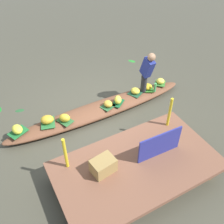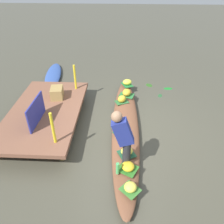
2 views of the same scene
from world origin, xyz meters
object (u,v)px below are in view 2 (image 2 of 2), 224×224
(vendor_person, at_px, (123,136))
(banana_bunch_7, at_px, (128,166))
(water_bottle, at_px, (118,168))
(produce_crate, at_px, (57,93))
(banana_bunch_5, at_px, (127,82))
(moored_boat, at_px, (53,75))
(banana_bunch_3, at_px, (121,131))
(banana_bunch_6, at_px, (122,99))
(market_banner, at_px, (36,112))
(banana_bunch_4, at_px, (121,124))
(banana_bunch_0, at_px, (127,151))
(banana_bunch_2, at_px, (127,92))
(banana_bunch_1, at_px, (130,187))
(vendor_boat, at_px, (125,127))

(vendor_person, bearing_deg, banana_bunch_7, -144.11)
(water_bottle, height_order, produce_crate, produce_crate)
(banana_bunch_5, bearing_deg, moored_boat, 71.21)
(banana_bunch_3, bearing_deg, moored_boat, 36.57)
(banana_bunch_6, height_order, market_banner, market_banner)
(moored_boat, xyz_separation_m, banana_bunch_4, (-3.16, -2.56, 0.25))
(banana_bunch_5, xyz_separation_m, market_banner, (-2.32, 2.15, 0.35))
(banana_bunch_0, height_order, banana_bunch_4, same)
(moored_boat, xyz_separation_m, banana_bunch_6, (-2.00, -2.57, 0.27))
(banana_bunch_2, relative_size, banana_bunch_3, 1.16)
(vendor_person, xyz_separation_m, produce_crate, (2.21, 1.85, -0.39))
(banana_bunch_7, distance_m, market_banner, 2.50)
(banana_bunch_0, distance_m, banana_bunch_1, 0.88)
(banana_bunch_2, relative_size, vendor_person, 0.25)
(banana_bunch_5, relative_size, banana_bunch_7, 1.15)
(banana_bunch_6, bearing_deg, banana_bunch_7, -176.50)
(water_bottle, bearing_deg, banana_bunch_7, -60.95)
(banana_bunch_3, bearing_deg, banana_bunch_7, -171.36)
(moored_boat, xyz_separation_m, vendor_person, (-4.32, -2.60, 0.87))
(banana_bunch_3, height_order, produce_crate, produce_crate)
(vendor_boat, height_order, banana_bunch_6, banana_bunch_6)
(banana_bunch_2, distance_m, banana_bunch_4, 1.55)
(banana_bunch_3, distance_m, banana_bunch_5, 2.53)
(banana_bunch_4, bearing_deg, water_bottle, 178.27)
(moored_boat, relative_size, produce_crate, 5.19)
(banana_bunch_3, distance_m, banana_bunch_6, 1.45)
(banana_bunch_5, xyz_separation_m, water_bottle, (-3.66, 0.21, 0.04))
(banana_bunch_2, height_order, market_banner, market_banner)
(banana_bunch_1, bearing_deg, moored_boat, 29.09)
(moored_boat, height_order, banana_bunch_7, banana_bunch_7)
(moored_boat, relative_size, banana_bunch_0, 9.09)
(moored_boat, bearing_deg, banana_bunch_6, -137.04)
(moored_boat, distance_m, vendor_person, 5.12)
(banana_bunch_0, relative_size, banana_bunch_4, 1.03)
(banana_bunch_3, bearing_deg, banana_bunch_0, -167.70)
(moored_boat, distance_m, banana_bunch_1, 5.67)
(banana_bunch_7, bearing_deg, banana_bunch_3, 8.64)
(market_banner, height_order, produce_crate, market_banner)
(banana_bunch_7, relative_size, produce_crate, 0.57)
(banana_bunch_0, bearing_deg, banana_bunch_5, -0.53)
(vendor_person, bearing_deg, banana_bunch_2, -2.12)
(banana_bunch_0, height_order, banana_bunch_2, banana_bunch_2)
(banana_bunch_6, height_order, water_bottle, water_bottle)
(vendor_person, bearing_deg, moored_boat, 31.09)
(vendor_person, bearing_deg, banana_bunch_6, 0.94)
(market_banner, bearing_deg, banana_bunch_3, -94.03)
(moored_boat, relative_size, banana_bunch_4, 9.38)
(banana_bunch_4, distance_m, water_bottle, 1.42)
(vendor_boat, xyz_separation_m, water_bottle, (-1.59, 0.16, 0.26))
(banana_bunch_1, bearing_deg, banana_bunch_4, 6.15)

